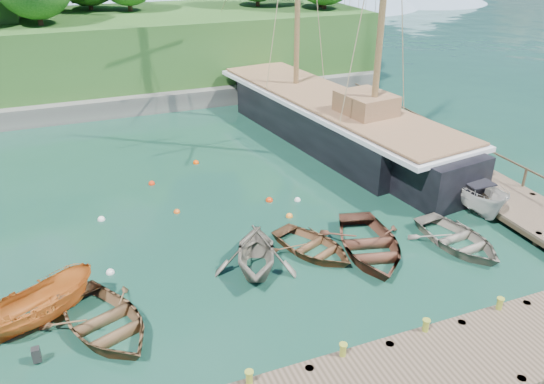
{
  "coord_description": "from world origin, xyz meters",
  "views": [
    {
      "loc": [
        -7.44,
        -15.64,
        12.27
      ],
      "look_at": [
        0.02,
        3.4,
        2.0
      ],
      "focal_mm": 35.0,
      "sensor_mm": 36.0,
      "label": 1
    }
  ],
  "objects_px": {
    "rowboat_1": "(256,270)",
    "rowboat_2": "(368,252)",
    "cabin_boat_white": "(471,207)",
    "motorboat_orange": "(42,323)",
    "rowboat_4": "(313,252)",
    "schooner": "(330,122)",
    "rowboat_3": "(457,246)",
    "rowboat_0": "(106,330)"
  },
  "relations": [
    {
      "from": "rowboat_1",
      "to": "rowboat_2",
      "type": "xyz_separation_m",
      "value": [
        4.83,
        -0.54,
        0.0
      ]
    },
    {
      "from": "rowboat_1",
      "to": "cabin_boat_white",
      "type": "relative_size",
      "value": 0.81
    },
    {
      "from": "motorboat_orange",
      "to": "rowboat_4",
      "type": "bearing_deg",
      "value": -111.21
    },
    {
      "from": "rowboat_2",
      "to": "schooner",
      "type": "xyz_separation_m",
      "value": [
        4.47,
        12.45,
        1.16
      ]
    },
    {
      "from": "rowboat_4",
      "to": "schooner",
      "type": "bearing_deg",
      "value": 36.64
    },
    {
      "from": "rowboat_3",
      "to": "schooner",
      "type": "distance_m",
      "value": 13.45
    },
    {
      "from": "rowboat_1",
      "to": "motorboat_orange",
      "type": "distance_m",
      "value": 7.99
    },
    {
      "from": "cabin_boat_white",
      "to": "schooner",
      "type": "height_order",
      "value": "schooner"
    },
    {
      "from": "rowboat_2",
      "to": "cabin_boat_white",
      "type": "height_order",
      "value": "cabin_boat_white"
    },
    {
      "from": "rowboat_1",
      "to": "schooner",
      "type": "relative_size",
      "value": 0.14
    },
    {
      "from": "rowboat_2",
      "to": "motorboat_orange",
      "type": "bearing_deg",
      "value": -166.94
    },
    {
      "from": "rowboat_0",
      "to": "rowboat_3",
      "type": "xyz_separation_m",
      "value": [
        14.6,
        -0.01,
        0.0
      ]
    },
    {
      "from": "rowboat_2",
      "to": "rowboat_4",
      "type": "xyz_separation_m",
      "value": [
        -2.18,
        0.86,
        0.0
      ]
    },
    {
      "from": "rowboat_0",
      "to": "rowboat_1",
      "type": "xyz_separation_m",
      "value": [
        5.96,
        1.47,
        0.0
      ]
    },
    {
      "from": "rowboat_3",
      "to": "rowboat_2",
      "type": "bearing_deg",
      "value": 159.23
    },
    {
      "from": "schooner",
      "to": "rowboat_3",
      "type": "bearing_deg",
      "value": -101.21
    },
    {
      "from": "rowboat_2",
      "to": "cabin_boat_white",
      "type": "distance_m",
      "value": 6.93
    },
    {
      "from": "rowboat_3",
      "to": "schooner",
      "type": "xyz_separation_m",
      "value": [
        0.65,
        13.39,
        1.16
      ]
    },
    {
      "from": "rowboat_2",
      "to": "schooner",
      "type": "height_order",
      "value": "schooner"
    },
    {
      "from": "motorboat_orange",
      "to": "schooner",
      "type": "bearing_deg",
      "value": -79.17
    },
    {
      "from": "rowboat_0",
      "to": "cabin_boat_white",
      "type": "relative_size",
      "value": 1.01
    },
    {
      "from": "rowboat_3",
      "to": "motorboat_orange",
      "type": "xyz_separation_m",
      "value": [
        -16.63,
        1.22,
        0.0
      ]
    },
    {
      "from": "rowboat_0",
      "to": "rowboat_1",
      "type": "bearing_deg",
      "value": -7.12
    },
    {
      "from": "rowboat_0",
      "to": "rowboat_4",
      "type": "relative_size",
      "value": 1.21
    },
    {
      "from": "rowboat_2",
      "to": "rowboat_3",
      "type": "height_order",
      "value": "rowboat_2"
    },
    {
      "from": "rowboat_0",
      "to": "rowboat_3",
      "type": "relative_size",
      "value": 1.09
    },
    {
      "from": "motorboat_orange",
      "to": "cabin_boat_white",
      "type": "relative_size",
      "value": 0.88
    },
    {
      "from": "schooner",
      "to": "rowboat_1",
      "type": "bearing_deg",
      "value": -136.4
    },
    {
      "from": "cabin_boat_white",
      "to": "schooner",
      "type": "distance_m",
      "value": 11.07
    },
    {
      "from": "rowboat_2",
      "to": "rowboat_4",
      "type": "height_order",
      "value": "rowboat_2"
    },
    {
      "from": "rowboat_2",
      "to": "motorboat_orange",
      "type": "distance_m",
      "value": 12.82
    },
    {
      "from": "schooner",
      "to": "rowboat_0",
      "type": "bearing_deg",
      "value": -147.18
    },
    {
      "from": "rowboat_4",
      "to": "cabin_boat_white",
      "type": "bearing_deg",
      "value": -18.31
    },
    {
      "from": "rowboat_1",
      "to": "rowboat_3",
      "type": "height_order",
      "value": "rowboat_1"
    },
    {
      "from": "cabin_boat_white",
      "to": "schooner",
      "type": "relative_size",
      "value": 0.17
    },
    {
      "from": "rowboat_1",
      "to": "rowboat_2",
      "type": "bearing_deg",
      "value": 14.03
    },
    {
      "from": "rowboat_1",
      "to": "schooner",
      "type": "height_order",
      "value": "schooner"
    },
    {
      "from": "cabin_boat_white",
      "to": "rowboat_0",
      "type": "bearing_deg",
      "value": -163.13
    },
    {
      "from": "cabin_boat_white",
      "to": "schooner",
      "type": "bearing_deg",
      "value": 110.26
    },
    {
      "from": "rowboat_2",
      "to": "cabin_boat_white",
      "type": "bearing_deg",
      "value": 28.31
    },
    {
      "from": "rowboat_2",
      "to": "cabin_boat_white",
      "type": "xyz_separation_m",
      "value": [
        6.73,
        1.67,
        0.0
      ]
    },
    {
      "from": "motorboat_orange",
      "to": "rowboat_3",
      "type": "bearing_deg",
      "value": -118.52
    }
  ]
}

